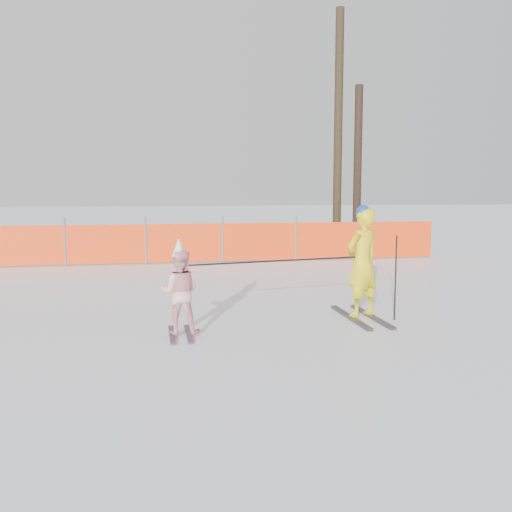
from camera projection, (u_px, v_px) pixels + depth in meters
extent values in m
plane|color=white|center=(263.00, 333.00, 7.74)|extent=(120.00, 120.00, 0.00)
cube|color=black|center=(350.00, 317.00, 8.61)|extent=(0.09, 1.60, 0.04)
cube|color=black|center=(372.00, 316.00, 8.67)|extent=(0.09, 1.60, 0.04)
imported|color=yellow|center=(362.00, 262.00, 8.55)|extent=(0.71, 0.62, 1.63)
sphere|color=navy|center=(363.00, 212.00, 8.46)|extent=(0.21, 0.21, 0.21)
cube|color=black|center=(172.00, 335.00, 7.61)|extent=(0.09, 0.95, 0.03)
cube|color=black|center=(188.00, 334.00, 7.65)|extent=(0.09, 0.95, 0.03)
imported|color=#FFA6AB|center=(180.00, 292.00, 7.56)|extent=(0.61, 0.51, 1.12)
cone|color=white|center=(179.00, 247.00, 7.49)|extent=(0.19, 0.19, 0.24)
cylinder|color=black|center=(396.00, 278.00, 8.46)|extent=(0.02, 0.02, 1.27)
cylinder|color=black|center=(277.00, 261.00, 8.03)|extent=(2.51, 0.50, 0.02)
cylinder|color=#595960|center=(65.00, 242.00, 14.35)|extent=(0.06, 0.06, 1.25)
cylinder|color=#595960|center=(146.00, 241.00, 14.71)|extent=(0.06, 0.06, 1.25)
cylinder|color=#595960|center=(223.00, 239.00, 15.08)|extent=(0.06, 0.06, 1.25)
cylinder|color=#595960|center=(296.00, 238.00, 15.45)|extent=(0.06, 0.06, 1.25)
cylinder|color=#595960|center=(366.00, 237.00, 15.81)|extent=(0.06, 0.06, 1.25)
cube|color=#F53C0C|center=(145.00, 244.00, 14.72)|extent=(15.96, 0.03, 1.00)
cylinder|color=#2D2214|center=(338.00, 133.00, 17.41)|extent=(0.26, 0.26, 7.34)
cylinder|color=black|center=(358.00, 167.00, 19.24)|extent=(0.27, 0.27, 5.40)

